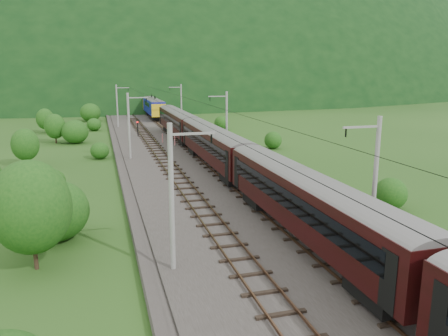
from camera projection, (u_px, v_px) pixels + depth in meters
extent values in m
plane|color=#234816|center=(278.00, 260.00, 25.67)|extent=(600.00, 600.00, 0.00)
cube|color=#38332D|center=(229.00, 208.00, 35.02)|extent=(14.00, 220.00, 0.30)
cube|color=brown|center=(191.00, 207.00, 34.11)|extent=(0.08, 220.00, 0.15)
cube|color=brown|center=(209.00, 205.00, 34.49)|extent=(0.08, 220.00, 0.15)
cube|color=black|center=(200.00, 208.00, 34.33)|extent=(2.40, 220.00, 0.12)
cube|color=brown|center=(249.00, 202.00, 35.39)|extent=(0.08, 220.00, 0.15)
cube|color=brown|center=(266.00, 200.00, 35.78)|extent=(0.08, 220.00, 0.15)
cube|color=black|center=(258.00, 203.00, 35.62)|extent=(2.40, 220.00, 0.12)
cylinder|color=gray|center=(172.00, 198.00, 23.07)|extent=(0.28, 0.28, 8.00)
cube|color=gray|center=(193.00, 134.00, 22.64)|extent=(2.40, 0.12, 0.12)
cylinder|color=black|center=(211.00, 139.00, 22.98)|extent=(0.10, 0.10, 0.50)
cylinder|color=gray|center=(129.00, 126.00, 53.09)|extent=(0.28, 0.28, 8.00)
cube|color=gray|center=(138.00, 98.00, 52.67)|extent=(2.40, 0.12, 0.12)
cylinder|color=black|center=(146.00, 100.00, 53.00)|extent=(0.10, 0.10, 0.50)
cylinder|color=gray|center=(117.00, 106.00, 83.11)|extent=(0.28, 0.28, 8.00)
cube|color=gray|center=(123.00, 88.00, 82.69)|extent=(2.40, 0.12, 0.12)
cylinder|color=black|center=(128.00, 89.00, 83.02)|extent=(0.10, 0.10, 0.50)
cylinder|color=gray|center=(112.00, 97.00, 113.13)|extent=(0.28, 0.28, 8.00)
cube|color=gray|center=(116.00, 83.00, 112.71)|extent=(2.40, 0.12, 0.12)
cylinder|color=black|center=(120.00, 84.00, 113.04)|extent=(0.10, 0.10, 0.50)
cylinder|color=gray|center=(108.00, 91.00, 143.15)|extent=(0.28, 0.28, 8.00)
cube|color=gray|center=(112.00, 80.00, 142.73)|extent=(2.40, 0.12, 0.12)
cylinder|color=black|center=(115.00, 81.00, 143.07)|extent=(0.10, 0.10, 0.50)
cylinder|color=gray|center=(375.00, 182.00, 26.39)|extent=(0.28, 0.28, 8.00)
cube|color=gray|center=(361.00, 127.00, 25.33)|extent=(2.40, 0.12, 0.12)
cylinder|color=black|center=(346.00, 133.00, 25.13)|extent=(0.10, 0.10, 0.50)
cylinder|color=gray|center=(227.00, 123.00, 56.42)|extent=(0.28, 0.28, 8.00)
cube|color=gray|center=(218.00, 96.00, 55.35)|extent=(2.40, 0.12, 0.12)
cylinder|color=black|center=(210.00, 99.00, 55.15)|extent=(0.10, 0.10, 0.50)
cylinder|color=gray|center=(181.00, 105.00, 86.44)|extent=(0.28, 0.28, 8.00)
cube|color=gray|center=(175.00, 87.00, 85.37)|extent=(2.40, 0.12, 0.12)
cylinder|color=black|center=(170.00, 89.00, 85.17)|extent=(0.10, 0.10, 0.50)
cylinder|color=gray|center=(159.00, 96.00, 116.46)|extent=(0.28, 0.28, 8.00)
cube|color=gray|center=(154.00, 83.00, 115.39)|extent=(2.40, 0.12, 0.12)
cylinder|color=black|center=(151.00, 84.00, 115.19)|extent=(0.10, 0.10, 0.50)
cylinder|color=gray|center=(146.00, 91.00, 146.48)|extent=(0.28, 0.28, 8.00)
cube|color=gray|center=(142.00, 80.00, 145.42)|extent=(2.40, 0.12, 0.12)
cylinder|color=black|center=(139.00, 81.00, 145.21)|extent=(0.10, 0.10, 0.50)
cylinder|color=black|center=(199.00, 122.00, 32.86)|extent=(0.03, 198.00, 0.03)
cylinder|color=black|center=(259.00, 120.00, 34.14)|extent=(0.03, 198.00, 0.03)
ellipsoid|color=black|center=(114.00, 89.00, 269.60)|extent=(504.00, 360.00, 244.00)
cube|color=black|center=(308.00, 202.00, 26.84)|extent=(2.90, 21.99, 3.00)
cylinder|color=slate|center=(308.00, 181.00, 26.54)|extent=(2.90, 21.88, 2.90)
cube|color=black|center=(286.00, 199.00, 26.36)|extent=(0.05, 19.35, 1.15)
cube|color=black|center=(329.00, 195.00, 27.15)|extent=(0.05, 19.35, 1.15)
cube|color=black|center=(382.00, 291.00, 20.04)|extent=(2.20, 3.20, 0.90)
cube|color=black|center=(262.00, 198.00, 34.48)|extent=(2.20, 3.20, 0.90)
cube|color=black|center=(214.00, 144.00, 48.09)|extent=(2.90, 21.99, 3.00)
cylinder|color=slate|center=(214.00, 132.00, 47.79)|extent=(2.90, 21.88, 2.90)
cube|color=black|center=(201.00, 142.00, 47.61)|extent=(0.05, 19.35, 1.15)
cube|color=black|center=(227.00, 140.00, 48.40)|extent=(0.05, 19.35, 1.15)
cube|color=black|center=(235.00, 177.00, 41.29)|extent=(2.20, 3.20, 0.90)
cube|color=black|center=(199.00, 150.00, 55.73)|extent=(2.20, 3.20, 0.90)
cube|color=black|center=(178.00, 122.00, 69.34)|extent=(2.90, 21.99, 3.00)
cylinder|color=slate|center=(178.00, 113.00, 69.04)|extent=(2.90, 21.88, 2.90)
cube|color=black|center=(169.00, 120.00, 68.86)|extent=(0.05, 19.35, 1.15)
cube|color=black|center=(187.00, 119.00, 69.65)|extent=(0.05, 19.35, 1.15)
cube|color=black|center=(188.00, 141.00, 62.54)|extent=(2.20, 3.20, 0.90)
cube|color=black|center=(171.00, 128.00, 76.99)|extent=(2.20, 3.20, 0.90)
cube|color=#13199B|center=(154.00, 106.00, 99.03)|extent=(2.90, 17.99, 3.00)
cylinder|color=slate|center=(153.00, 100.00, 98.73)|extent=(2.90, 17.90, 2.90)
cube|color=black|center=(147.00, 105.00, 98.56)|extent=(0.05, 15.83, 1.15)
cube|color=black|center=(160.00, 105.00, 99.35)|extent=(0.05, 15.83, 1.15)
cube|color=black|center=(157.00, 118.00, 93.55)|extent=(2.20, 3.20, 0.90)
cube|color=black|center=(151.00, 112.00, 105.36)|extent=(2.20, 3.20, 0.90)
cube|color=yellow|center=(149.00, 104.00, 107.33)|extent=(2.96, 0.50, 2.70)
cube|color=yellow|center=(159.00, 110.00, 90.82)|extent=(2.96, 0.50, 2.70)
cube|color=black|center=(152.00, 96.00, 101.40)|extent=(0.08, 1.60, 0.90)
cylinder|color=red|center=(163.00, 138.00, 65.60)|extent=(0.14, 0.14, 1.34)
cylinder|color=red|center=(175.00, 140.00, 63.05)|extent=(0.16, 0.16, 1.51)
cylinder|color=black|center=(138.00, 129.00, 71.63)|extent=(0.16, 0.16, 2.28)
sphere|color=red|center=(137.00, 122.00, 71.37)|extent=(0.27, 0.27, 0.27)
ellipsoid|color=#1A4C14|center=(54.00, 211.00, 28.31)|extent=(4.44, 4.44, 4.00)
ellipsoid|color=#1A4C14|center=(52.00, 181.00, 39.75)|extent=(2.40, 2.40, 2.16)
ellipsoid|color=#1A4C14|center=(100.00, 151.00, 54.86)|extent=(2.34, 2.34, 2.10)
ellipsoid|color=#1A4C14|center=(75.00, 132.00, 66.31)|extent=(3.99, 3.99, 3.59)
ellipsoid|color=#1A4C14|center=(94.00, 125.00, 80.38)|extent=(2.60, 2.60, 2.34)
ellipsoid|color=#1A4C14|center=(90.00, 112.00, 94.90)|extent=(4.38, 4.38, 3.94)
ellipsoid|color=#1A4C14|center=(98.00, 112.00, 106.20)|extent=(2.41, 2.41, 2.17)
cylinder|color=black|center=(34.00, 241.00, 24.16)|extent=(0.24, 0.24, 3.39)
ellipsoid|color=#1A4C14|center=(31.00, 207.00, 23.74)|extent=(4.36, 4.36, 5.23)
cylinder|color=black|center=(26.00, 156.00, 50.48)|extent=(0.24, 0.24, 2.41)
ellipsoid|color=#1A4C14|center=(25.00, 144.00, 50.18)|extent=(3.10, 3.10, 3.73)
cylinder|color=black|center=(56.00, 135.00, 66.57)|extent=(0.24, 0.24, 2.45)
ellipsoid|color=#1A4C14|center=(55.00, 126.00, 66.27)|extent=(3.15, 3.15, 3.78)
cylinder|color=black|center=(46.00, 127.00, 77.14)|extent=(0.24, 0.24, 2.39)
ellipsoid|color=#1A4C14|center=(45.00, 119.00, 76.84)|extent=(3.07, 3.07, 3.68)
ellipsoid|color=#1A4C14|center=(391.00, 195.00, 34.84)|extent=(2.59, 2.59, 2.33)
ellipsoid|color=#1A4C14|center=(273.00, 141.00, 61.94)|extent=(2.48, 2.48, 2.24)
ellipsoid|color=#1A4C14|center=(221.00, 124.00, 81.78)|extent=(2.60, 2.60, 2.34)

